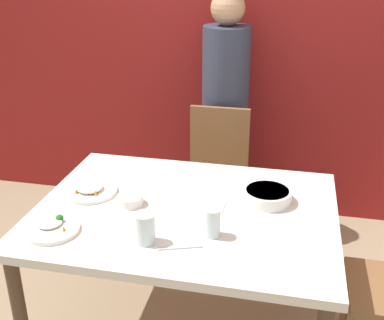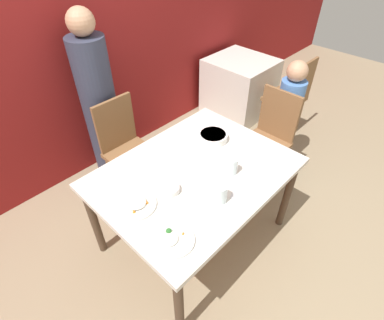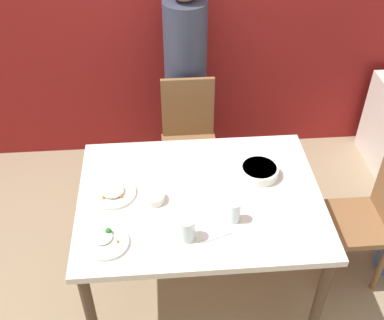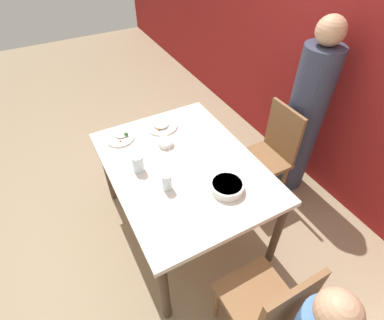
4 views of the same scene
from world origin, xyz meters
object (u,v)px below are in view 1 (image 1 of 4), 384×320
chair_adult_spot (215,177)px  glass_water_tall (145,228)px  bowl_curry (267,195)px  person_adult (224,124)px  plate_rice_adult (52,228)px

chair_adult_spot → glass_water_tall: 1.21m
glass_water_tall → bowl_curry: bearing=44.8°
chair_adult_spot → person_adult: 0.41m
person_adult → glass_water_tall: (-0.09, -1.49, 0.06)m
chair_adult_spot → glass_water_tall: size_ratio=7.24×
chair_adult_spot → bowl_curry: 0.85m
person_adult → bowl_curry: bearing=-70.7°
bowl_curry → glass_water_tall: bearing=-135.2°
chair_adult_spot → glass_water_tall: bearing=-94.5°
chair_adult_spot → plate_rice_adult: 1.30m
person_adult → glass_water_tall: 1.49m
person_adult → plate_rice_adult: person_adult is taller
glass_water_tall → person_adult: bearing=86.5°
bowl_curry → plate_rice_adult: (-0.86, -0.45, -0.02)m
person_adult → glass_water_tall: person_adult is taller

